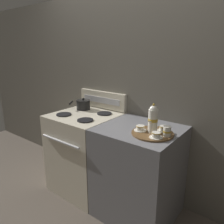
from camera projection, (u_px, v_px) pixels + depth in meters
name	position (u px, v px, depth m)	size (l,w,h in m)	color
ground_plane	(110.00, 197.00, 2.44)	(6.00, 6.00, 0.00)	brown
wall_back	(130.00, 96.00, 2.41)	(6.00, 0.05, 2.20)	#666056
stove	(86.00, 152.00, 2.53)	(0.68, 0.70, 0.92)	beige
control_panel	(102.00, 100.00, 2.61)	(0.67, 0.05, 0.20)	beige
side_counter	(138.00, 172.00, 2.11)	(0.72, 0.67, 0.90)	slate
saucepan	(83.00, 104.00, 2.60)	(0.25, 0.23, 0.13)	black
serving_tray	(152.00, 133.00, 1.85)	(0.36, 0.36, 0.01)	brown
teapot	(153.00, 119.00, 1.82)	(0.08, 0.13, 0.25)	white
teacup_left	(156.00, 135.00, 1.73)	(0.11, 0.11, 0.05)	white
teacup_right	(164.00, 129.00, 1.87)	(0.11, 0.11, 0.05)	white
teacup_front	(140.00, 128.00, 1.88)	(0.11, 0.11, 0.05)	white
creamer_jug	(167.00, 131.00, 1.76)	(0.07, 0.07, 0.08)	white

